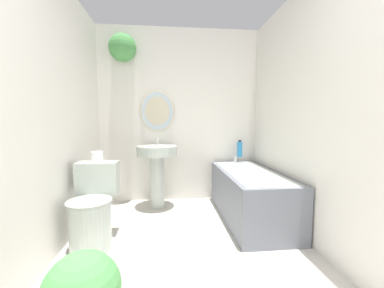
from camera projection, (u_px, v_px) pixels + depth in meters
name	position (u px, v px, depth m)	size (l,w,h in m)	color
wall_back	(173.00, 108.00, 3.29)	(2.32, 0.35, 2.40)	silver
wall_left	(39.00, 111.00, 1.76)	(0.06, 2.99, 2.40)	silver
wall_right	(321.00, 112.00, 1.99)	(0.06, 2.99, 2.40)	silver
toilet	(93.00, 209.00, 2.12)	(0.38, 0.56, 0.73)	#B2BCB2
pedestal_sink	(157.00, 163.00, 3.03)	(0.52, 0.52, 0.91)	#B2BCB2
bathtub	(250.00, 194.00, 2.72)	(0.63, 1.41, 0.63)	slate
shampoo_bottle	(240.00, 149.00, 3.31)	(0.07, 0.07, 0.23)	#2D84C6
toilet_paper_roll	(97.00, 157.00, 2.27)	(0.11, 0.11, 0.10)	white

